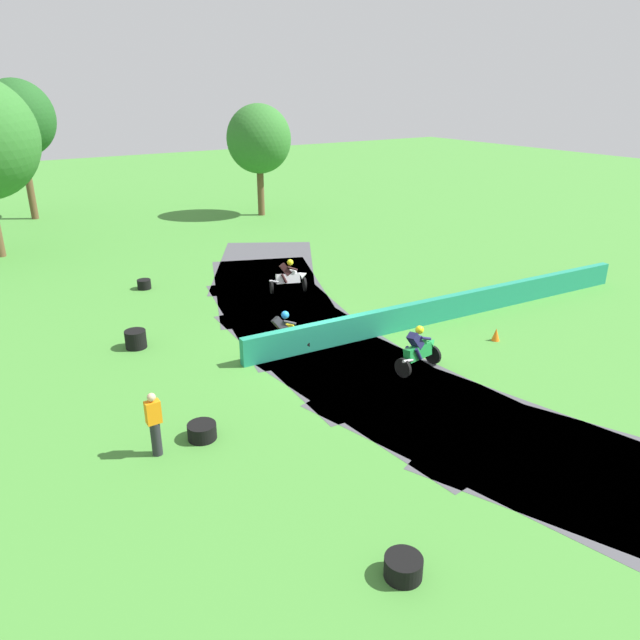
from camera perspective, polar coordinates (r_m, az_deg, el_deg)
ground_plane at (r=19.81m, az=0.19°, el=-2.65°), size 120.00×120.00×0.00m
track_asphalt at (r=20.31m, az=2.81°, el=-2.03°), size 9.74×29.23×0.01m
safety_barrier at (r=22.74m, az=12.72°, el=1.32°), size 16.99×1.39×0.90m
motorcycle_lead_white at (r=24.96m, az=-2.94°, el=4.16°), size 1.73×1.19×1.43m
motorcycle_chase_yellow at (r=19.33m, az=-3.30°, el=-1.29°), size 1.71×1.01×1.42m
motorcycle_trailing_green at (r=18.36m, az=9.48°, el=-2.77°), size 1.67×0.89×1.42m
tire_stack_near at (r=26.50m, az=-16.48°, el=3.31°), size 0.57×0.57×0.40m
tire_stack_mid_a at (r=20.62m, az=-17.23°, el=-1.76°), size 0.69×0.69×0.60m
tire_stack_mid_b at (r=15.20m, az=-11.23°, el=-10.40°), size 0.72×0.72×0.40m
tire_stack_far at (r=11.53m, az=7.98°, el=-22.38°), size 0.70×0.70×0.40m
track_marshal at (r=14.54m, az=-15.56°, el=-9.59°), size 0.34×0.24×1.63m
traffic_cone at (r=21.13m, az=16.49°, el=-1.33°), size 0.28×0.28×0.44m
tree_far_left at (r=42.49m, az=-26.96°, el=16.79°), size 4.39×4.39×8.49m
tree_mid_rise at (r=39.75m, az=-5.87°, el=16.82°), size 4.09×4.09×7.01m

